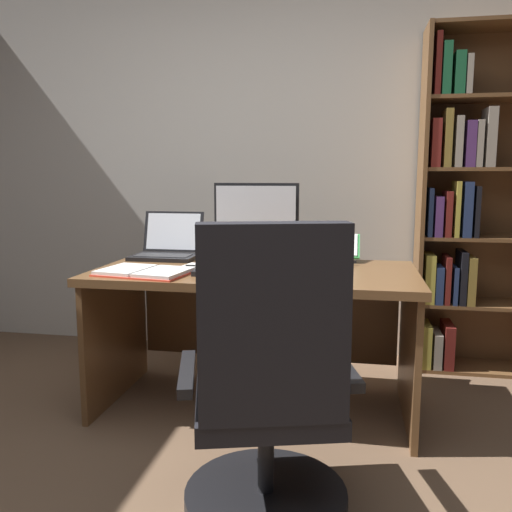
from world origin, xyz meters
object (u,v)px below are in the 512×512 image
Objects in this scene: laptop at (168,248)px; computer_mouse at (302,273)px; pen at (199,266)px; monitor at (256,222)px; open_binder at (145,272)px; notepad at (195,267)px; bookshelf at (469,207)px; keyboard at (238,273)px; reading_stand_with_book at (331,248)px; office_chair at (269,398)px; desk at (258,304)px.

laptop reaches higher than computer_mouse.
monitor is at bearing 52.71° from pen.
notepad is (0.19, 0.20, -0.01)m from open_binder.
bookshelf is 1.96m from open_binder.
monitor is 4.52× the size of computer_mouse.
reading_stand_with_book reaches higher than keyboard.
office_chair is at bearing -56.56° from laptop.
keyboard is at bearing 15.08° from open_binder.
laptop is at bearing 159.49° from desk.
reading_stand_with_book is at bearing 28.89° from notepad.
notepad is (-0.56, 0.15, -0.02)m from computer_mouse.
reading_stand_with_book reaches higher than open_binder.
laptop reaches higher than open_binder.
monitor is 0.54m from laptop.
laptop reaches higher than reading_stand_with_book.
reading_stand_with_book is at bearing 67.57° from office_chair.
office_chair reaches higher than notepad.
bookshelf is 4.37× the size of monitor.
computer_mouse is at bearing -45.44° from desk.
open_binder is 0.29m from pen.
computer_mouse is 0.23× the size of open_binder.
office_chair is 2.94× the size of laptop.
pen is at bearing 51.88° from open_binder.
open_binder is at bearing -146.58° from reading_stand_with_book.
bookshelf reaches higher than desk.
pen is at bearing -127.29° from monitor.
open_binder is (-0.45, -0.51, -0.20)m from monitor.
notepad is at bearing 105.36° from office_chair.
reading_stand_with_book is (-0.80, -0.45, -0.21)m from bookshelf.
monitor is 0.44m from reading_stand_with_book.
bookshelf is 5.73× the size of laptop.
office_chair is 1.02m from open_binder.
monitor is (-0.05, 0.20, 0.41)m from desk.
reading_stand_with_book is at bearing 42.13° from open_binder.
notepad is at bearing -129.55° from monitor.
pen is (-0.24, -0.31, -0.20)m from monitor.
office_chair is at bearing -59.06° from notepad.
monitor is 3.36× the size of pen.
keyboard is at bearing -141.26° from bookshelf.
open_binder is (-1.65, -1.02, -0.27)m from bookshelf.
reading_stand_with_book is 1.47× the size of notepad.
desk is at bearing 79.18° from keyboard.
keyboard is (0.00, -0.46, -0.20)m from monitor.
laptop reaches higher than desk.
laptop is (-0.57, 0.21, 0.25)m from desk.
monitor reaches higher than open_binder.
monitor is 1.02× the size of open_binder.
pen is at bearing -159.49° from desk.
office_chair reaches higher than pen.
bookshelf is at bearing 29.61° from pen.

